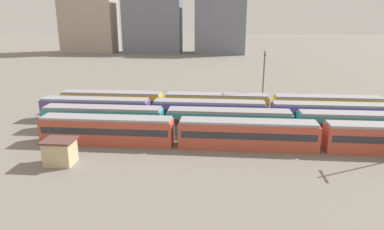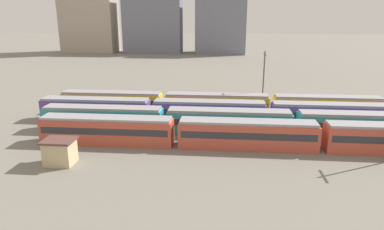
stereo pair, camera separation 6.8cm
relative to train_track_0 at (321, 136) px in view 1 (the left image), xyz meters
name	(u,v)px [view 1 (the left image)]	position (x,y,z in m)	size (l,w,h in m)	color
ground_plane	(117,125)	(-29.58, 7.80, -1.90)	(600.00, 600.00, 0.00)	slate
train_track_0	(321,136)	(0.00, 0.00, 0.00)	(74.70, 3.06, 3.75)	#BC4C38
train_track_2	(209,112)	(-14.93, 10.40, 0.00)	(55.80, 3.06, 3.75)	#6B429E
train_track_3	(271,105)	(-4.39, 15.60, 0.00)	(74.70, 3.06, 3.75)	yellow
catenary_pole_1	(263,79)	(-5.64, 18.34, 4.13)	(0.24, 3.20, 10.95)	#4C4C51
signal_hut	(60,151)	(-31.59, -7.20, -0.35)	(3.60, 3.00, 3.04)	#C6B284
distant_building_1	(153,23)	(-46.27, 120.38, 11.72)	(26.71, 12.64, 27.25)	slate
distant_building_2	(220,23)	(-14.67, 120.38, 11.63)	(22.47, 17.13, 27.07)	slate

